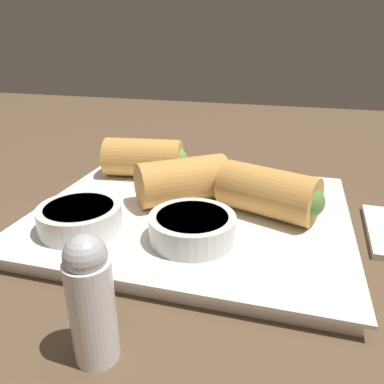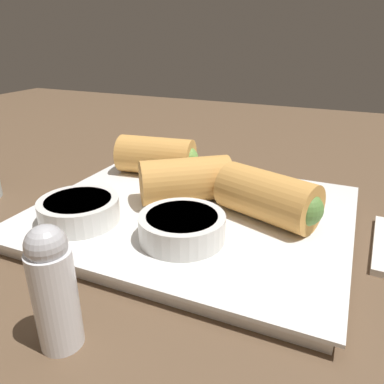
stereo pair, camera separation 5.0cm
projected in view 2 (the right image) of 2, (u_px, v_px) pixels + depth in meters
The scene contains 9 objects.
table_surface at pixel (201, 240), 37.02cm from camera, with size 180.00×140.00×2.00cm.
serving_plate at pixel (192, 215), 38.14cm from camera, with size 30.56×25.69×1.50cm.
roll_front_left at pixel (190, 180), 38.89cm from camera, with size 10.18×9.26×4.66cm.
roll_front_right at pixel (159, 156), 46.19cm from camera, with size 10.28×5.84×4.66cm.
roll_back_left at pixel (272, 198), 34.65cm from camera, with size 10.34×7.46×4.66cm.
dipping_bowl_near at pixel (179, 226), 32.01cm from camera, with size 7.45×7.45×2.27cm.
dipping_bowl_far at pixel (79, 209), 34.91cm from camera, with size 7.45×7.45×2.27cm.
spoon at pixel (223, 168), 51.87cm from camera, with size 19.76×7.15×1.30cm.
salt_shaker at pixel (54, 288), 21.96cm from camera, with size 2.67×2.67×8.30cm.
Camera 2 is at (-12.11, 29.73, 20.06)cm, focal length 35.00 mm.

